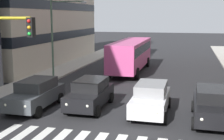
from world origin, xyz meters
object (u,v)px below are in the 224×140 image
car_1 (151,98)px  bus_behind_traffic (131,52)px  car_0 (212,105)px  car_2 (90,93)px  street_lamp_right (58,30)px  car_3 (36,94)px

car_1 → bus_behind_traffic: (3.60, -12.89, 0.97)m
car_0 → car_2: size_ratio=1.00×
car_0 → street_lamp_right: 14.99m
car_3 → bus_behind_traffic: 13.89m
street_lamp_right → car_2: bearing=125.1°
car_2 → car_0: bearing=174.2°
car_3 → street_lamp_right: size_ratio=0.68×
car_2 → street_lamp_right: (5.28, -7.51, 3.36)m
street_lamp_right → car_1: bearing=138.9°
bus_behind_traffic → street_lamp_right: street_lamp_right is taller
car_0 → street_lamp_right: size_ratio=0.68×
car_2 → bus_behind_traffic: (-0.00, -12.64, 0.97)m
bus_behind_traffic → street_lamp_right: 7.74m
car_0 → bus_behind_traffic: 15.01m
car_1 → car_0: bearing=172.0°
car_1 → car_2: bearing=-3.9°
bus_behind_traffic → street_lamp_right: bearing=44.2°
car_1 → car_3: size_ratio=1.00×
car_2 → car_3: 3.18m
car_2 → bus_behind_traffic: bearing=-90.0°
car_0 → car_3: size_ratio=1.00×
car_2 → street_lamp_right: bearing=-54.9°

